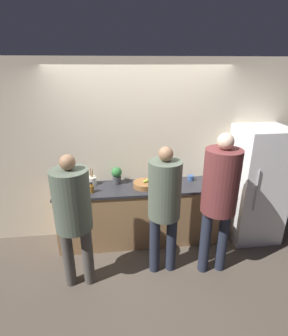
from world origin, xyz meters
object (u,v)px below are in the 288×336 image
object	(u,v)px
refrigerator	(256,185)
potted_plant	(117,175)
bottle_red	(67,182)
person_left	(73,210)
person_center	(164,200)
cup_blue	(191,178)
bottle_amber	(91,188)
fruit_bowl	(144,184)
person_right	(220,192)
utensil_crock	(92,180)

from	to	relation	value
refrigerator	potted_plant	distance (m)	2.06
bottle_red	person_left	bearing A→B (deg)	-77.12
person_left	person_center	distance (m)	1.04
cup_blue	potted_plant	distance (m)	1.10
refrigerator	potted_plant	world-z (taller)	refrigerator
refrigerator	bottle_amber	bearing A→B (deg)	-178.97
person_left	fruit_bowl	distance (m)	1.16
fruit_bowl	bottle_amber	bearing A→B (deg)	-173.39
fruit_bowl	cup_blue	world-z (taller)	fruit_bowl
person_left	person_center	bearing A→B (deg)	5.97
person_right	bottle_red	size ratio (longest dim) A/B	8.50
refrigerator	utensil_crock	distance (m)	2.40
bottle_amber	cup_blue	bearing A→B (deg)	9.19
person_left	utensil_crock	world-z (taller)	person_left
utensil_crock	bottle_red	size ratio (longest dim) A/B	1.16
potted_plant	person_right	bearing A→B (deg)	-36.86
person_center	bottle_red	distance (m)	1.45
refrigerator	utensil_crock	bearing A→B (deg)	174.96
person_center	cup_blue	bearing A→B (deg)	55.02
refrigerator	person_right	xyz separation A→B (m)	(-0.87, -0.68, 0.27)
person_center	potted_plant	size ratio (longest dim) A/B	6.65
person_right	potted_plant	bearing A→B (deg)	143.14
person_center	bottle_red	world-z (taller)	person_center
person_left	person_right	xyz separation A→B (m)	(1.67, 0.03, 0.11)
person_right	cup_blue	size ratio (longest dim) A/B	20.51
bottle_amber	cup_blue	xyz separation A→B (m)	(1.44, 0.23, -0.02)
utensil_crock	bottle_red	distance (m)	0.35
person_center	fruit_bowl	bearing A→B (deg)	103.88
person_left	fruit_bowl	xyz separation A→B (m)	(0.88, 0.75, -0.09)
person_left	refrigerator	bearing A→B (deg)	15.61
utensil_crock	potted_plant	bearing A→B (deg)	-1.47
person_right	potted_plant	xyz separation A→B (m)	(-1.17, 0.88, -0.10)
person_center	bottle_amber	xyz separation A→B (m)	(-0.89, 0.56, -0.07)
refrigerator	bottle_red	size ratio (longest dim) A/B	7.97
refrigerator	bottle_amber	size ratio (longest dim) A/B	11.89
utensil_crock	cup_blue	distance (m)	1.45
person_center	utensil_crock	world-z (taller)	person_center
refrigerator	fruit_bowl	size ratio (longest dim) A/B	5.43
refrigerator	fruit_bowl	world-z (taller)	refrigerator
fruit_bowl	potted_plant	bearing A→B (deg)	157.19
person_left	bottle_amber	distance (m)	0.69
refrigerator	utensil_crock	size ratio (longest dim) A/B	6.86
person_right	bottle_amber	size ratio (longest dim) A/B	12.69
bottle_red	person_right	bearing A→B (deg)	-24.04
fruit_bowl	utensil_crock	bearing A→B (deg)	167.03
potted_plant	bottle_amber	bearing A→B (deg)	-144.87
person_center	bottle_amber	world-z (taller)	person_center
person_right	bottle_amber	world-z (taller)	person_right
person_right	bottle_amber	xyz separation A→B (m)	(-1.52, 0.63, -0.18)
utensil_crock	bottle_amber	size ratio (longest dim) A/B	1.73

